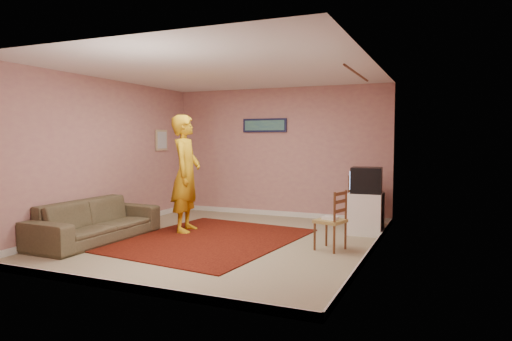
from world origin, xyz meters
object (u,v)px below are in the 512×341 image
at_px(chair_b, 330,214).
at_px(sofa, 96,221).
at_px(tv_cabinet, 366,214).
at_px(crt_tv, 366,180).
at_px(chair_a, 360,196).
at_px(person, 186,174).

xyz_separation_m(chair_b, sofa, (-3.46, -0.86, -0.21)).
height_order(tv_cabinet, crt_tv, crt_tv).
bearing_deg(chair_b, tv_cabinet, -177.04).
bearing_deg(chair_a, crt_tv, -86.98).
xyz_separation_m(tv_cabinet, crt_tv, (-0.00, -0.00, 0.55)).
relative_size(chair_a, chair_b, 1.08).
bearing_deg(chair_b, chair_a, -167.17).
height_order(tv_cabinet, sofa, tv_cabinet).
bearing_deg(sofa, person, -36.88).
distance_m(tv_cabinet, person, 3.08).
relative_size(crt_tv, sofa, 0.25).
height_order(chair_b, person, person).
bearing_deg(sofa, tv_cabinet, -59.11).
height_order(tv_cabinet, person, person).
bearing_deg(person, chair_b, -111.10).
xyz_separation_m(tv_cabinet, chair_b, (-0.29, -1.28, 0.18)).
bearing_deg(tv_cabinet, sofa, -150.21).
xyz_separation_m(crt_tv, chair_b, (-0.28, -1.28, -0.38)).
height_order(chair_a, chair_b, chair_a).
bearing_deg(crt_tv, chair_b, -106.98).
height_order(crt_tv, chair_a, crt_tv).
height_order(chair_b, sofa, chair_b).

